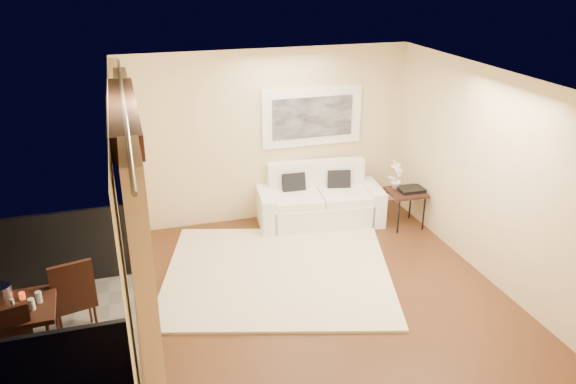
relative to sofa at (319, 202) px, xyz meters
name	(u,v)px	position (x,y,z in m)	size (l,w,h in m)	color
floor	(321,297)	(-0.70, -2.09, -0.33)	(5.00, 5.00, 0.00)	#563119
room_shell	(122,113)	(-2.83, -2.09, 2.19)	(5.00, 6.40, 5.00)	white
balcony	(35,332)	(-4.01, -2.09, -0.15)	(1.81, 2.60, 1.17)	#605B56
curtains	(137,222)	(-2.81, -2.09, 1.01)	(0.16, 4.80, 2.64)	tan
artwork	(312,117)	(-0.01, 0.37, 1.29)	(1.62, 0.07, 0.92)	white
rug	(278,273)	(-1.08, -1.42, -0.31)	(2.97, 2.59, 0.04)	#F7EDC6
sofa	(319,202)	(0.00, 0.00, 0.00)	(2.01, 1.04, 0.93)	white
side_table	(406,195)	(1.23, -0.56, 0.20)	(0.56, 0.56, 0.59)	black
tray	(411,189)	(1.30, -0.57, 0.28)	(0.38, 0.28, 0.05)	black
orchid	(396,175)	(1.10, -0.43, 0.49)	(0.24, 0.16, 0.46)	white
bistro_table	(20,314)	(-4.01, -2.54, 0.39)	(0.71, 0.71, 0.80)	black
balcony_chair_far	(73,295)	(-3.55, -2.14, 0.26)	(0.53, 0.53, 1.02)	black
balcony_chair_near	(12,352)	(-4.05, -2.94, 0.24)	(0.51, 0.52, 0.99)	black
ice_bucket	(3,295)	(-4.15, -2.45, 0.57)	(0.18, 0.18, 0.20)	white
candle	(22,296)	(-3.99, -2.41, 0.50)	(0.06, 0.06, 0.07)	red
vase	(13,307)	(-4.02, -2.69, 0.56)	(0.04, 0.04, 0.18)	white
glass_a	(32,304)	(-3.87, -2.63, 0.53)	(0.06, 0.06, 0.12)	white
glass_b	(39,297)	(-3.82, -2.52, 0.53)	(0.06, 0.06, 0.12)	silver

